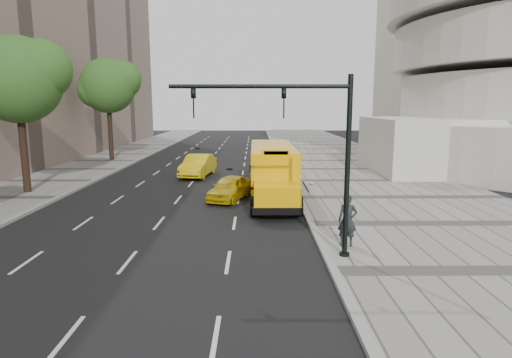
{
  "coord_description": "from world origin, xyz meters",
  "views": [
    {
      "loc": [
        3.41,
        -24.18,
        5.38
      ],
      "look_at": [
        3.5,
        -4.0,
        1.9
      ],
      "focal_mm": 30.0,
      "sensor_mm": 36.0,
      "label": 1
    }
  ],
  "objects_px": {
    "tree_b": "(19,79)",
    "tree_c": "(109,85)",
    "taxi_far": "(198,166)",
    "traffic_signal": "(307,144)",
    "school_bus": "(272,167)",
    "pedestrian": "(347,220)",
    "taxi_near": "(230,188)"
  },
  "relations": [
    {
      "from": "school_bus",
      "to": "pedestrian",
      "type": "height_order",
      "value": "school_bus"
    },
    {
      "from": "school_bus",
      "to": "traffic_signal",
      "type": "distance_m",
      "value": 11.2
    },
    {
      "from": "tree_b",
      "to": "pedestrian",
      "type": "xyz_separation_m",
      "value": [
        17.31,
        -10.28,
        -5.79
      ]
    },
    {
      "from": "traffic_signal",
      "to": "tree_c",
      "type": "bearing_deg",
      "value": 119.9
    },
    {
      "from": "school_bus",
      "to": "taxi_far",
      "type": "xyz_separation_m",
      "value": [
        -5.4,
        7.18,
        -0.93
      ]
    },
    {
      "from": "tree_c",
      "to": "pedestrian",
      "type": "distance_m",
      "value": 31.87
    },
    {
      "from": "pedestrian",
      "to": "taxi_far",
      "type": "bearing_deg",
      "value": 124.93
    },
    {
      "from": "tree_c",
      "to": "school_bus",
      "type": "distance_m",
      "value": 22.68
    },
    {
      "from": "tree_b",
      "to": "taxi_near",
      "type": "xyz_separation_m",
      "value": [
        12.4,
        -1.53,
        -6.23
      ]
    },
    {
      "from": "school_bus",
      "to": "tree_b",
      "type": "bearing_deg",
      "value": 178.38
    },
    {
      "from": "tree_b",
      "to": "tree_c",
      "type": "distance_m",
      "value": 15.77
    },
    {
      "from": "school_bus",
      "to": "traffic_signal",
      "type": "xyz_separation_m",
      "value": [
        0.69,
        -10.94,
        2.33
      ]
    },
    {
      "from": "school_bus",
      "to": "traffic_signal",
      "type": "bearing_deg",
      "value": -86.38
    },
    {
      "from": "tree_b",
      "to": "tree_c",
      "type": "bearing_deg",
      "value": 90.0
    },
    {
      "from": "taxi_far",
      "to": "traffic_signal",
      "type": "height_order",
      "value": "traffic_signal"
    },
    {
      "from": "school_bus",
      "to": "pedestrian",
      "type": "relative_size",
      "value": 5.9
    },
    {
      "from": "tree_c",
      "to": "traffic_signal",
      "type": "relative_size",
      "value": 1.54
    },
    {
      "from": "tree_c",
      "to": "taxi_near",
      "type": "distance_m",
      "value": 22.28
    },
    {
      "from": "traffic_signal",
      "to": "school_bus",
      "type": "bearing_deg",
      "value": 93.62
    },
    {
      "from": "taxi_near",
      "to": "traffic_signal",
      "type": "xyz_separation_m",
      "value": [
        3.19,
        -9.83,
        3.4
      ]
    },
    {
      "from": "school_bus",
      "to": "pedestrian",
      "type": "distance_m",
      "value": 10.17
    },
    {
      "from": "tree_b",
      "to": "traffic_signal",
      "type": "distance_m",
      "value": 19.5
    },
    {
      "from": "pedestrian",
      "to": "traffic_signal",
      "type": "bearing_deg",
      "value": -137.62
    },
    {
      "from": "traffic_signal",
      "to": "pedestrian",
      "type": "bearing_deg",
      "value": 32.07
    },
    {
      "from": "tree_c",
      "to": "tree_b",
      "type": "bearing_deg",
      "value": -90.0
    },
    {
      "from": "tree_b",
      "to": "pedestrian",
      "type": "distance_m",
      "value": 20.95
    },
    {
      "from": "school_bus",
      "to": "taxi_far",
      "type": "bearing_deg",
      "value": 126.96
    },
    {
      "from": "tree_b",
      "to": "taxi_near",
      "type": "distance_m",
      "value": 13.96
    },
    {
      "from": "taxi_near",
      "to": "pedestrian",
      "type": "relative_size",
      "value": 2.07
    },
    {
      "from": "tree_b",
      "to": "school_bus",
      "type": "bearing_deg",
      "value": -1.62
    },
    {
      "from": "tree_c",
      "to": "school_bus",
      "type": "xyz_separation_m",
      "value": [
        14.9,
        -16.19,
        -5.51
      ]
    },
    {
      "from": "pedestrian",
      "to": "traffic_signal",
      "type": "distance_m",
      "value": 3.59
    }
  ]
}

